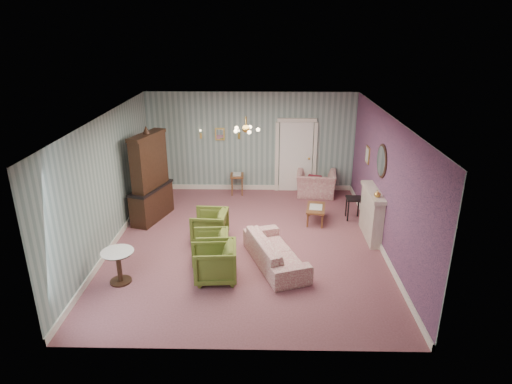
{
  "coord_description": "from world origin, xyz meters",
  "views": [
    {
      "loc": [
        0.39,
        -8.96,
        4.69
      ],
      "look_at": [
        0.2,
        0.4,
        1.1
      ],
      "focal_mm": 31.04,
      "sensor_mm": 36.0,
      "label": 1
    }
  ],
  "objects_px": {
    "dresser": "(150,175)",
    "coffee_table": "(316,214)",
    "sofa_chintz": "(275,247)",
    "pedestal_table": "(119,267)",
    "olive_chair_b": "(210,246)",
    "olive_chair_a": "(215,260)",
    "fireplace": "(372,214)",
    "side_table_black": "(353,208)",
    "olive_chair_c": "(210,224)",
    "wingback_chair": "(316,180)"
  },
  "relations": [
    {
      "from": "fireplace",
      "to": "pedestal_table",
      "type": "distance_m",
      "value": 5.63
    },
    {
      "from": "olive_chair_b",
      "to": "wingback_chair",
      "type": "xyz_separation_m",
      "value": [
        2.6,
        3.9,
        0.11
      ]
    },
    {
      "from": "olive_chair_c",
      "to": "side_table_black",
      "type": "height_order",
      "value": "olive_chair_c"
    },
    {
      "from": "olive_chair_c",
      "to": "coffee_table",
      "type": "bearing_deg",
      "value": 116.1
    },
    {
      "from": "olive_chair_a",
      "to": "fireplace",
      "type": "xyz_separation_m",
      "value": [
        3.41,
        1.9,
        0.17
      ]
    },
    {
      "from": "olive_chair_b",
      "to": "side_table_black",
      "type": "height_order",
      "value": "olive_chair_b"
    },
    {
      "from": "dresser",
      "to": "fireplace",
      "type": "relative_size",
      "value": 1.68
    },
    {
      "from": "dresser",
      "to": "olive_chair_b",
      "type": "bearing_deg",
      "value": -33.8
    },
    {
      "from": "coffee_table",
      "to": "side_table_black",
      "type": "height_order",
      "value": "side_table_black"
    },
    {
      "from": "pedestal_table",
      "to": "coffee_table",
      "type": "bearing_deg",
      "value": 35.07
    },
    {
      "from": "fireplace",
      "to": "side_table_black",
      "type": "xyz_separation_m",
      "value": [
        -0.21,
        1.0,
        -0.29
      ]
    },
    {
      "from": "wingback_chair",
      "to": "coffee_table",
      "type": "relative_size",
      "value": 1.38
    },
    {
      "from": "wingback_chair",
      "to": "dresser",
      "type": "xyz_separation_m",
      "value": [
        -4.33,
        -1.71,
        0.7
      ]
    },
    {
      "from": "olive_chair_c",
      "to": "dresser",
      "type": "bearing_deg",
      "value": -121.91
    },
    {
      "from": "wingback_chair",
      "to": "fireplace",
      "type": "xyz_separation_m",
      "value": [
        0.98,
        -2.64,
        0.1
      ]
    },
    {
      "from": "fireplace",
      "to": "coffee_table",
      "type": "distance_m",
      "value": 1.48
    },
    {
      "from": "olive_chair_c",
      "to": "wingback_chair",
      "type": "distance_m",
      "value": 3.96
    },
    {
      "from": "olive_chair_b",
      "to": "coffee_table",
      "type": "distance_m",
      "value": 3.16
    },
    {
      "from": "olive_chair_c",
      "to": "dresser",
      "type": "height_order",
      "value": "dresser"
    },
    {
      "from": "fireplace",
      "to": "side_table_black",
      "type": "distance_m",
      "value": 1.06
    },
    {
      "from": "olive_chair_c",
      "to": "fireplace",
      "type": "xyz_separation_m",
      "value": [
        3.72,
        0.23,
        0.19
      ]
    },
    {
      "from": "olive_chair_a",
      "to": "dresser",
      "type": "distance_m",
      "value": 3.49
    },
    {
      "from": "side_table_black",
      "to": "olive_chair_b",
      "type": "bearing_deg",
      "value": -146.2
    },
    {
      "from": "wingback_chair",
      "to": "side_table_black",
      "type": "bearing_deg",
      "value": 122.0
    },
    {
      "from": "olive_chair_b",
      "to": "fireplace",
      "type": "xyz_separation_m",
      "value": [
        3.58,
        1.26,
        0.21
      ]
    },
    {
      "from": "fireplace",
      "to": "olive_chair_a",
      "type": "bearing_deg",
      "value": -150.91
    },
    {
      "from": "sofa_chintz",
      "to": "fireplace",
      "type": "bearing_deg",
      "value": -79.47
    },
    {
      "from": "sofa_chintz",
      "to": "dresser",
      "type": "relative_size",
      "value": 0.85
    },
    {
      "from": "coffee_table",
      "to": "dresser",
      "type": "bearing_deg",
      "value": 178.15
    },
    {
      "from": "olive_chair_a",
      "to": "olive_chair_c",
      "type": "relative_size",
      "value": 1.04
    },
    {
      "from": "olive_chair_a",
      "to": "side_table_black",
      "type": "relative_size",
      "value": 1.41
    },
    {
      "from": "olive_chair_c",
      "to": "pedestal_table",
      "type": "relative_size",
      "value": 1.17
    },
    {
      "from": "dresser",
      "to": "coffee_table",
      "type": "relative_size",
      "value": 2.96
    },
    {
      "from": "olive_chair_a",
      "to": "dresser",
      "type": "relative_size",
      "value": 0.35
    },
    {
      "from": "fireplace",
      "to": "dresser",
      "type": "bearing_deg",
      "value": 170.08
    },
    {
      "from": "wingback_chair",
      "to": "dresser",
      "type": "bearing_deg",
      "value": 28.37
    },
    {
      "from": "sofa_chintz",
      "to": "coffee_table",
      "type": "relative_size",
      "value": 2.52
    },
    {
      "from": "side_table_black",
      "to": "pedestal_table",
      "type": "relative_size",
      "value": 0.86
    },
    {
      "from": "dresser",
      "to": "sofa_chintz",
      "type": "bearing_deg",
      "value": -18.02
    },
    {
      "from": "olive_chair_b",
      "to": "fireplace",
      "type": "bearing_deg",
      "value": 105.27
    },
    {
      "from": "wingback_chair",
      "to": "fireplace",
      "type": "height_order",
      "value": "fireplace"
    },
    {
      "from": "olive_chair_b",
      "to": "coffee_table",
      "type": "bearing_deg",
      "value": 126.51
    },
    {
      "from": "olive_chair_c",
      "to": "side_table_black",
      "type": "relative_size",
      "value": 1.36
    },
    {
      "from": "olive_chair_a",
      "to": "coffee_table",
      "type": "xyz_separation_m",
      "value": [
        2.23,
        2.69,
        -0.21
      ]
    },
    {
      "from": "olive_chair_b",
      "to": "sofa_chintz",
      "type": "relative_size",
      "value": 0.37
    },
    {
      "from": "olive_chair_c",
      "to": "wingback_chair",
      "type": "relative_size",
      "value": 0.71
    },
    {
      "from": "olive_chair_a",
      "to": "fireplace",
      "type": "relative_size",
      "value": 0.58
    },
    {
      "from": "sofa_chintz",
      "to": "pedestal_table",
      "type": "relative_size",
      "value": 2.98
    },
    {
      "from": "fireplace",
      "to": "pedestal_table",
      "type": "height_order",
      "value": "fireplace"
    },
    {
      "from": "sofa_chintz",
      "to": "olive_chair_b",
      "type": "bearing_deg",
      "value": 68.87
    }
  ]
}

